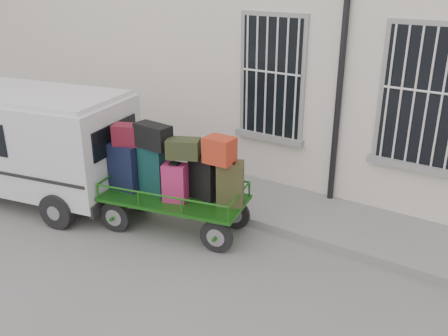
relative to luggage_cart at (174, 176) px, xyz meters
name	(u,v)px	position (x,y,z in m)	size (l,w,h in m)	color
ground	(197,260)	(0.87, -0.58, -0.99)	(80.00, 80.00, 0.00)	slate
building	(346,25)	(0.88, 4.92, 2.01)	(24.00, 5.15, 6.00)	beige
sidewalk	(267,203)	(0.87, 1.62, -0.92)	(24.00, 1.70, 0.15)	gray
luggage_cart	(174,176)	(0.00, 0.00, 0.00)	(2.87, 1.58, 1.84)	black
van	(23,137)	(-3.20, -0.51, 0.21)	(4.42, 2.55, 2.10)	silver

